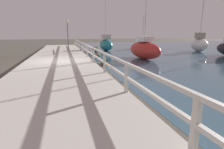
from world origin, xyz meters
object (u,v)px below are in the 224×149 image
Objects in this scene: mooring_bollard at (54,52)px; sailboat_white at (199,44)px; sailboat_red at (144,49)px; sailboat_teal at (106,44)px; sailboat_gray at (142,44)px; dock_lamp at (67,27)px.

mooring_bollard is 0.07× the size of sailboat_white.
sailboat_teal is at bearing 92.36° from sailboat_red.
mooring_bollard is 0.06× the size of sailboat_red.
mooring_bollard is 12.97m from sailboat_gray.
sailboat_white is at bearing 4.72° from mooring_bollard.
mooring_bollard is at bearing -142.14° from sailboat_teal.
dock_lamp is at bearing -171.74° from sailboat_gray.
dock_lamp is 0.40× the size of sailboat_red.
sailboat_teal reaches higher than sailboat_white.
sailboat_gray is at bearing 142.93° from sailboat_white.
sailboat_teal is at bearing 4.92° from dock_lamp.
sailboat_gray is 0.63× the size of sailboat_teal.
sailboat_white is at bearing -12.87° from dock_lamp.
dock_lamp is 0.73× the size of sailboat_gray.
sailboat_white is (14.72, -3.36, -1.86)m from dock_lamp.
sailboat_white is at bearing -47.92° from sailboat_gray.
sailboat_gray is 6.99m from sailboat_white.
sailboat_white reaches higher than sailboat_gray.
sailboat_gray is at bearing 10.46° from sailboat_teal.
dock_lamp is at bearing 176.50° from sailboat_white.
mooring_bollard is 0.14× the size of dock_lamp.
sailboat_gray reaches higher than mooring_bollard.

